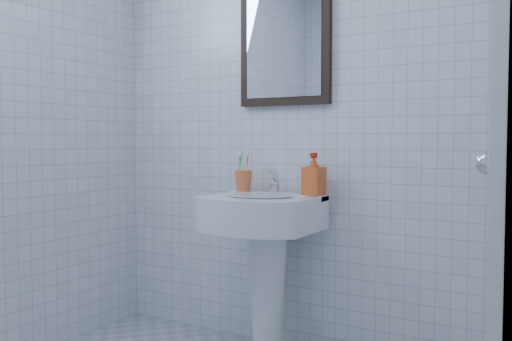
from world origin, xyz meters
The scene contains 8 objects.
wall_back centered at (0.00, 1.20, 1.25)m, with size 2.20×0.02×2.50m, color white.
wall_right centered at (1.10, 0.00, 1.25)m, with size 0.02×2.40×2.50m, color white.
washbasin centered at (-0.07, 0.98, 0.54)m, with size 0.52×0.38×0.81m.
faucet centered at (-0.07, 1.08, 0.85)m, with size 0.05×0.10×0.12m.
toothbrush_cup centered at (-0.25, 1.08, 0.85)m, with size 0.09×0.09×0.11m, color #DE6335, non-canonical shape.
soap_dispenser centered at (0.13, 1.10, 0.90)m, with size 0.09×0.09×0.20m, color red.
wall_mirror centered at (-0.07, 1.18, 1.55)m, with size 0.50×0.04×0.62m.
hand_towel centered at (1.04, 0.73, 0.87)m, with size 0.03×0.16×0.38m, color beige.
Camera 1 is at (1.29, -1.38, 1.06)m, focal length 40.00 mm.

